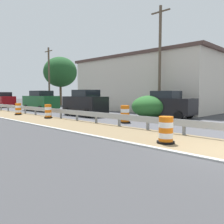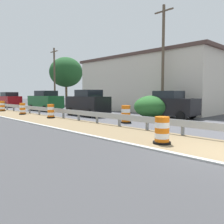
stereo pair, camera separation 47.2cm
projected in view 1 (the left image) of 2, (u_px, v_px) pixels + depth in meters
The scene contains 17 objects.
curb_near_edge at pixel (221, 162), 6.42m from camera, with size 0.20×120.00×0.11m, color #ADADA8.
guardrail_median at pixel (184, 124), 10.57m from camera, with size 0.18×54.88×0.71m.
traffic_barrel_nearest at pixel (166, 131), 8.78m from camera, with size 0.68×0.68×1.03m.
traffic_barrel_close at pixel (125, 115), 14.90m from camera, with size 0.71×0.71×1.13m.
traffic_barrel_mid at pixel (48, 112), 17.76m from camera, with size 0.63×0.63×1.07m.
traffic_barrel_far at pixel (18, 110), 20.64m from camera, with size 0.64×0.64×1.03m.
car_lead_near_lane at pixel (41, 101), 25.10m from camera, with size 2.26×4.58×2.19m.
car_trailing_near_lane at pixel (167, 105), 17.74m from camera, with size 2.17×4.14×2.09m.
car_lead_far_lane at pixel (85, 103), 19.52m from camera, with size 2.03×4.20×2.20m.
car_mid_far_lane at pixel (4, 99), 40.63m from camera, with size 2.20×4.12×1.92m.
car_trailing_far_lane at pixel (2, 100), 32.09m from camera, with size 2.21×4.48×2.08m.
car_distant_a at pixel (44, 100), 30.87m from camera, with size 2.02×4.06×2.03m.
roadside_shop_near at pixel (147, 84), 26.27m from camera, with size 8.17×16.24×5.93m.
utility_pole_near at pixel (160, 59), 19.70m from camera, with size 0.24×1.80×9.25m.
utility_pole_mid at pixel (49, 76), 32.21m from camera, with size 0.24×1.80×8.23m.
bush_roadside at pixel (150, 106), 18.17m from camera, with size 2.87×2.87×1.75m, color #286028.
tree_roadside at pixel (60, 72), 36.46m from camera, with size 5.22×5.22×7.63m.
Camera 1 is at (-7.91, -2.25, 1.89)m, focal length 37.07 mm.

